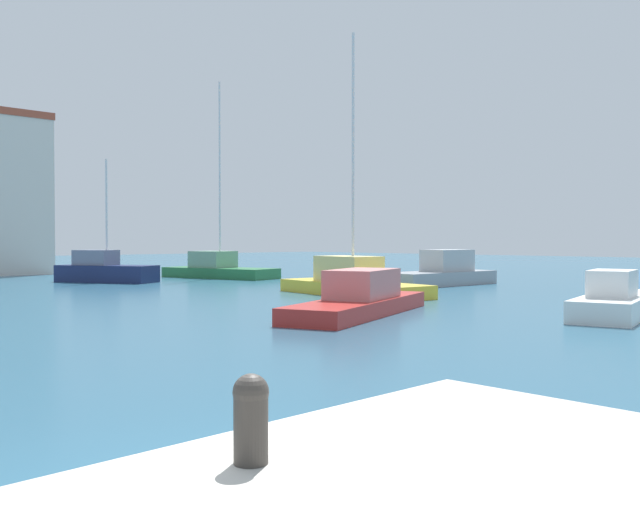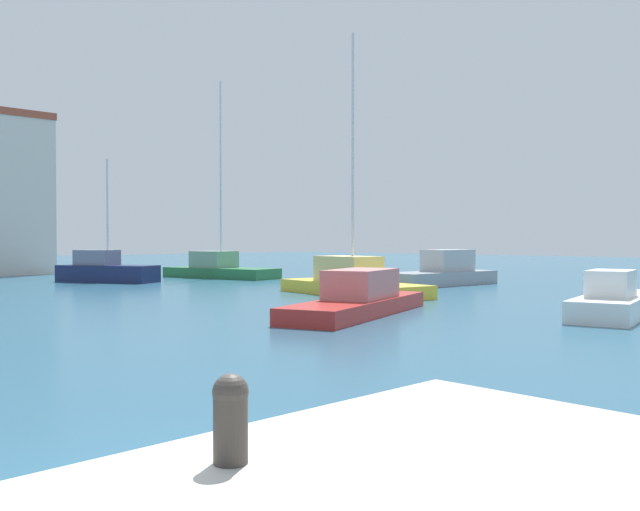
{
  "view_description": "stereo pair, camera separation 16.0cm",
  "coord_description": "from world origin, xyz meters",
  "px_view_note": "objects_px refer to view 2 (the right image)",
  "views": [
    {
      "loc": [
        -3.68,
        -5.1,
        2.43
      ],
      "look_at": [
        19.14,
        18.24,
        1.69
      ],
      "focal_mm": 38.81,
      "sensor_mm": 36.0,
      "label": 1
    },
    {
      "loc": [
        -3.56,
        -5.21,
        2.43
      ],
      "look_at": [
        19.14,
        18.24,
        1.69
      ],
      "focal_mm": 38.81,
      "sensor_mm": 36.0,
      "label": 2
    }
  ],
  "objects_px": {
    "sailboat_yellow_far_left": "(351,281)",
    "mooring_bollard": "(231,415)",
    "motorboat_grey_distant_east": "(443,273)",
    "motorboat_red_far_right": "(359,299)",
    "motorboat_white_distant_north": "(615,301)",
    "sailboat_navy_mid_harbor": "(106,270)",
    "sailboat_green_inner_mooring": "(219,268)"
  },
  "relations": [
    {
      "from": "motorboat_grey_distant_east",
      "to": "motorboat_red_far_right",
      "type": "distance_m",
      "value": 15.65
    },
    {
      "from": "motorboat_grey_distant_east",
      "to": "sailboat_yellow_far_left",
      "type": "bearing_deg",
      "value": -172.62
    },
    {
      "from": "mooring_bollard",
      "to": "motorboat_grey_distant_east",
      "type": "relative_size",
      "value": 0.09
    },
    {
      "from": "mooring_bollard",
      "to": "motorboat_grey_distant_east",
      "type": "bearing_deg",
      "value": 33.41
    },
    {
      "from": "sailboat_navy_mid_harbor",
      "to": "motorboat_red_far_right",
      "type": "bearing_deg",
      "value": -95.97
    },
    {
      "from": "sailboat_yellow_far_left",
      "to": "motorboat_red_far_right",
      "type": "height_order",
      "value": "sailboat_yellow_far_left"
    },
    {
      "from": "sailboat_navy_mid_harbor",
      "to": "motorboat_white_distant_north",
      "type": "bearing_deg",
      "value": -83.62
    },
    {
      "from": "motorboat_white_distant_north",
      "to": "sailboat_yellow_far_left",
      "type": "bearing_deg",
      "value": 88.47
    },
    {
      "from": "sailboat_navy_mid_harbor",
      "to": "sailboat_green_inner_mooring",
      "type": "bearing_deg",
      "value": -6.71
    },
    {
      "from": "motorboat_red_far_right",
      "to": "sailboat_navy_mid_harbor",
      "type": "bearing_deg",
      "value": 84.03
    },
    {
      "from": "sailboat_navy_mid_harbor",
      "to": "motorboat_grey_distant_east",
      "type": "xyz_separation_m",
      "value": [
        11.78,
        -15.14,
        -0.05
      ]
    },
    {
      "from": "mooring_bollard",
      "to": "motorboat_white_distant_north",
      "type": "xyz_separation_m",
      "value": [
        19.16,
        5.44,
        -0.77
      ]
    },
    {
      "from": "mooring_bollard",
      "to": "motorboat_grey_distant_east",
      "type": "distance_m",
      "value": 33.3
    },
    {
      "from": "motorboat_red_far_right",
      "to": "sailboat_yellow_far_left",
      "type": "bearing_deg",
      "value": 45.05
    },
    {
      "from": "sailboat_green_inner_mooring",
      "to": "motorboat_white_distant_north",
      "type": "relative_size",
      "value": 1.85
    },
    {
      "from": "sailboat_yellow_far_left",
      "to": "mooring_bollard",
      "type": "bearing_deg",
      "value": -138.45
    },
    {
      "from": "motorboat_red_far_right",
      "to": "motorboat_white_distant_north",
      "type": "relative_size",
      "value": 1.19
    },
    {
      "from": "sailboat_green_inner_mooring",
      "to": "motorboat_white_distant_north",
      "type": "distance_m",
      "value": 27.49
    },
    {
      "from": "motorboat_red_far_right",
      "to": "motorboat_grey_distant_east",
      "type": "bearing_deg",
      "value": 25.91
    },
    {
      "from": "mooring_bollard",
      "to": "sailboat_yellow_far_left",
      "type": "bearing_deg",
      "value": 41.55
    },
    {
      "from": "sailboat_yellow_far_left",
      "to": "sailboat_navy_mid_harbor",
      "type": "relative_size",
      "value": 1.63
    },
    {
      "from": "sailboat_green_inner_mooring",
      "to": "motorboat_grey_distant_east",
      "type": "xyz_separation_m",
      "value": [
        4.42,
        -14.28,
        0.02
      ]
    },
    {
      "from": "mooring_bollard",
      "to": "motorboat_grey_distant_east",
      "type": "height_order",
      "value": "motorboat_grey_distant_east"
    },
    {
      "from": "motorboat_grey_distant_east",
      "to": "motorboat_red_far_right",
      "type": "xyz_separation_m",
      "value": [
        -14.07,
        -6.84,
        -0.14
      ]
    },
    {
      "from": "sailboat_green_inner_mooring",
      "to": "motorboat_red_far_right",
      "type": "distance_m",
      "value": 23.22
    },
    {
      "from": "motorboat_red_far_right",
      "to": "motorboat_white_distant_north",
      "type": "bearing_deg",
      "value": -48.09
    },
    {
      "from": "mooring_bollard",
      "to": "sailboat_yellow_far_left",
      "type": "relative_size",
      "value": 0.05
    },
    {
      "from": "sailboat_yellow_far_left",
      "to": "sailboat_green_inner_mooring",
      "type": "xyz_separation_m",
      "value": [
        3.91,
        15.36,
        0.01
      ]
    },
    {
      "from": "sailboat_navy_mid_harbor",
      "to": "motorboat_white_distant_north",
      "type": "xyz_separation_m",
      "value": [
        3.13,
        -28.03,
        -0.23
      ]
    },
    {
      "from": "sailboat_green_inner_mooring",
      "to": "motorboat_white_distant_north",
      "type": "height_order",
      "value": "sailboat_green_inner_mooring"
    },
    {
      "from": "mooring_bollard",
      "to": "motorboat_red_far_right",
      "type": "relative_size",
      "value": 0.08
    },
    {
      "from": "sailboat_green_inner_mooring",
      "to": "sailboat_navy_mid_harbor",
      "type": "distance_m",
      "value": 7.41
    }
  ]
}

